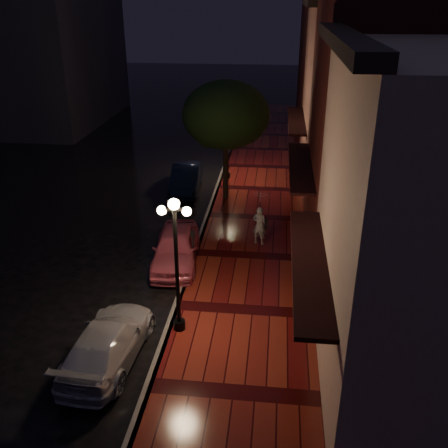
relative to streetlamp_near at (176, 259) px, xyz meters
The scene contains 15 objects.
ground 5.65m from the streetlamp_near, 94.00° to the left, with size 120.00×120.00×0.00m, color black.
sidewalk 5.91m from the streetlamp_near, 69.19° to the left, with size 4.50×60.00×0.15m, color #410B0B.
curb 5.61m from the streetlamp_near, 94.00° to the left, with size 0.25×60.00×0.15m, color #595451.
storefront_near 6.92m from the streetlamp_near, ahead, with size 5.00×8.00×8.50m, color gray.
storefront_mid 10.08m from the streetlamp_near, 46.47° to the left, with size 5.00×8.00×11.00m, color #511914.
storefront_far 16.52m from the streetlamp_near, 66.09° to the left, with size 5.00×8.00×9.00m, color #8C5951.
storefront_extra 25.98m from the streetlamp_near, 75.10° to the left, with size 5.00×12.00×10.00m, color #511914.
streetlamp_near is the anchor object (origin of this frame).
streetlamp_far 14.00m from the streetlamp_near, 90.00° to the left, with size 0.96×0.36×4.31m.
street_tree 11.12m from the streetlamp_near, 88.65° to the left, with size 4.16×4.16×5.80m.
pink_car 4.77m from the streetlamp_near, 102.54° to the left, with size 1.66×4.12×1.40m, color #CC546A.
navy_car 12.48m from the streetlamp_near, 99.31° to the left, with size 1.43×4.11×1.35m, color black.
silver_car 3.02m from the streetlamp_near, 140.08° to the right, with size 1.73×4.25×1.23m, color #AFAFB7.
woman_with_umbrella 6.50m from the streetlamp_near, 70.35° to the left, with size 0.94×0.96×2.27m.
parking_meter 4.13m from the streetlamp_near, 92.99° to the left, with size 0.16×0.13×1.50m.
Camera 1 is at (3.10, -17.37, 9.52)m, focal length 40.00 mm.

